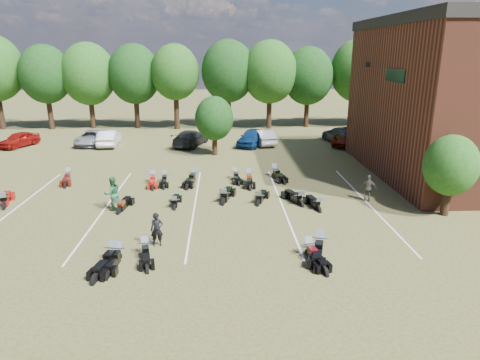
{
  "coord_description": "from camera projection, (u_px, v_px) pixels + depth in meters",
  "views": [
    {
      "loc": [
        -1.43,
        -19.99,
        8.45
      ],
      "look_at": [
        -0.36,
        4.0,
        1.2
      ],
      "focal_mm": 32.0,
      "sensor_mm": 36.0,
      "label": 1
    }
  ],
  "objects": [
    {
      "name": "motorcycle_20",
      "position": [
        275.0,
        177.0,
        29.96
      ],
      "size": [
        1.26,
        2.44,
        1.3
      ],
      "primitive_type": null,
      "rotation": [
        0.0,
        0.0,
        0.23
      ],
      "color": "black",
      "rests_on": "ground"
    },
    {
      "name": "motorcycle_18",
      "position": [
        194.0,
        181.0,
        28.92
      ],
      "size": [
        1.16,
        2.47,
        1.32
      ],
      "primitive_type": null,
      "rotation": [
        0.0,
        0.0,
        -0.18
      ],
      "color": "black",
      "rests_on": "ground"
    },
    {
      "name": "motorcycle_7",
      "position": [
        4.0,
        208.0,
        23.97
      ],
      "size": [
        1.49,
        2.58,
        1.37
      ],
      "primitive_type": null,
      "rotation": [
        0.0,
        0.0,
        3.45
      ],
      "color": "#940A0B",
      "rests_on": "ground"
    },
    {
      "name": "motorcycle_2",
      "position": [
        119.0,
        260.0,
        18.03
      ],
      "size": [
        0.78,
        2.06,
        1.13
      ],
      "primitive_type": null,
      "rotation": [
        0.0,
        0.0,
        -0.07
      ],
      "color": "black",
      "rests_on": "ground"
    },
    {
      "name": "motorcycle_16",
      "position": [
        165.0,
        182.0,
        28.78
      ],
      "size": [
        0.8,
        2.09,
        1.14
      ],
      "primitive_type": null,
      "rotation": [
        0.0,
        0.0,
        0.07
      ],
      "color": "black",
      "rests_on": "ground"
    },
    {
      "name": "motorcycle_8",
      "position": [
        120.0,
        213.0,
        23.29
      ],
      "size": [
        1.01,
        2.26,
        1.22
      ],
      "primitive_type": null,
      "rotation": [
        0.0,
        0.0,
        2.99
      ],
      "color": "black",
      "rests_on": "ground"
    },
    {
      "name": "motorcycle_12",
      "position": [
        318.0,
        211.0,
        23.54
      ],
      "size": [
        1.09,
        2.28,
        1.22
      ],
      "primitive_type": null,
      "rotation": [
        0.0,
        0.0,
        3.33
      ],
      "color": "black",
      "rests_on": "ground"
    },
    {
      "name": "motorcycle_9",
      "position": [
        175.0,
        209.0,
        23.88
      ],
      "size": [
        0.64,
        2.0,
        1.12
      ],
      "primitive_type": null,
      "rotation": [
        0.0,
        0.0,
        3.14
      ],
      "color": "black",
      "rests_on": "ground"
    },
    {
      "name": "ground",
      "position": [
        251.0,
        225.0,
        21.62
      ],
      "size": [
        160.0,
        160.0,
        0.0
      ],
      "primitive_type": "plane",
      "color": "brown",
      "rests_on": "ground"
    },
    {
      "name": "motorcycle_3",
      "position": [
        114.0,
        262.0,
        17.9
      ],
      "size": [
        1.14,
        2.4,
        1.28
      ],
      "primitive_type": null,
      "rotation": [
        0.0,
        0.0,
        -0.18
      ],
      "color": "black",
      "rests_on": "ground"
    },
    {
      "name": "person_green",
      "position": [
        113.0,
        193.0,
        23.48
      ],
      "size": [
        1.17,
        1.1,
        1.91
      ],
      "primitive_type": "imported",
      "rotation": [
        0.0,
        0.0,
        3.7
      ],
      "color": "#225D36",
      "rests_on": "ground"
    },
    {
      "name": "motorcycle_15",
      "position": [
        153.0,
        183.0,
        28.63
      ],
      "size": [
        0.96,
        2.21,
        1.19
      ],
      "primitive_type": null,
      "rotation": [
        0.0,
        0.0,
        0.13
      ],
      "color": "#9F130B",
      "rests_on": "ground"
    },
    {
      "name": "motorcycle_14",
      "position": [
        69.0,
        180.0,
        29.14
      ],
      "size": [
        1.09,
        2.31,
        1.24
      ],
      "primitive_type": null,
      "rotation": [
        0.0,
        0.0,
        0.18
      ],
      "color": "#420D09",
      "rests_on": "ground"
    },
    {
      "name": "motorcycle_4",
      "position": [
        319.0,
        252.0,
        18.78
      ],
      "size": [
        1.43,
        2.52,
        1.34
      ],
      "primitive_type": null,
      "rotation": [
        0.0,
        0.0,
        -0.3
      ],
      "color": "black",
      "rests_on": "ground"
    },
    {
      "name": "motorcycle_19",
      "position": [
        235.0,
        179.0,
        29.46
      ],
      "size": [
        0.9,
        2.08,
        1.12
      ],
      "primitive_type": null,
      "rotation": [
        0.0,
        0.0,
        0.13
      ],
      "color": "black",
      "rests_on": "ground"
    },
    {
      "name": "motorcycle_13",
      "position": [
        300.0,
        206.0,
        24.37
      ],
      "size": [
        1.52,
        2.51,
        1.34
      ],
      "primitive_type": null,
      "rotation": [
        0.0,
        0.0,
        3.48
      ],
      "color": "black",
      "rests_on": "ground"
    },
    {
      "name": "motorcycle_17",
      "position": [
        249.0,
        182.0,
        28.82
      ],
      "size": [
        0.78,
        2.35,
        1.3
      ],
      "primitive_type": null,
      "rotation": [
        0.0,
        0.0,
        -0.01
      ],
      "color": "black",
      "rests_on": "ground"
    },
    {
      "name": "parking_lines",
      "position": [
        195.0,
        206.0,
        24.36
      ],
      "size": [
        20.1,
        14.0,
        0.01
      ],
      "color": "silver",
      "rests_on": "ground"
    },
    {
      "name": "person_black",
      "position": [
        157.0,
        230.0,
        19.16
      ],
      "size": [
        0.62,
        0.46,
        1.56
      ],
      "primitive_type": "imported",
      "rotation": [
        0.0,
        0.0,
        0.16
      ],
      "color": "black",
      "rests_on": "ground"
    },
    {
      "name": "car_0",
      "position": [
        19.0,
        139.0,
        39.2
      ],
      "size": [
        3.0,
        4.31,
        1.36
      ],
      "primitive_type": "imported",
      "rotation": [
        0.0,
        0.0,
        -0.39
      ],
      "color": "maroon",
      "rests_on": "ground"
    },
    {
      "name": "tree_line",
      "position": [
        224.0,
        71.0,
        47.48
      ],
      "size": [
        56.0,
        6.0,
        9.79
      ],
      "color": "black",
      "rests_on": "ground"
    },
    {
      "name": "motorcycle_10",
      "position": [
        224.0,
        204.0,
        24.66
      ],
      "size": [
        1.36,
        2.63,
        1.4
      ],
      "primitive_type": null,
      "rotation": [
        0.0,
        0.0,
        2.91
      ],
      "color": "black",
      "rests_on": "ground"
    },
    {
      "name": "car_1",
      "position": [
        109.0,
        138.0,
        39.66
      ],
      "size": [
        1.86,
        4.55,
        1.47
      ],
      "primitive_type": "imported",
      "rotation": [
        0.0,
        0.0,
        3.21
      ],
      "color": "silver",
      "rests_on": "ground"
    },
    {
      "name": "young_tree_midfield",
      "position": [
        214.0,
        118.0,
        35.46
      ],
      "size": [
        3.2,
        3.2,
        4.7
      ],
      "color": "black",
      "rests_on": "ground"
    },
    {
      "name": "car_6",
      "position": [
        349.0,
        136.0,
        40.05
      ],
      "size": [
        4.62,
        6.2,
        1.57
      ],
      "primitive_type": "imported",
      "rotation": [
        0.0,
        0.0,
        -0.41
      ],
      "color": "#5A1305",
      "rests_on": "ground"
    },
    {
      "name": "car_5",
      "position": [
        263.0,
        137.0,
        40.2
      ],
      "size": [
        2.42,
        4.56,
        1.43
      ],
      "primitive_type": "imported",
      "rotation": [
        0.0,
        0.0,
        3.36
      ],
      "color": "#BBBBB6",
      "rests_on": "ground"
    },
    {
      "name": "car_7",
      "position": [
        341.0,
        135.0,
        40.86
      ],
      "size": [
        2.85,
        5.49,
        1.52
      ],
      "primitive_type": "imported",
      "rotation": [
        0.0,
        0.0,
        3.28
      ],
      "color": "#39393E",
      "rests_on": "ground"
    },
    {
      "name": "motorcycle_1",
      "position": [
        146.0,
        255.0,
        18.49
      ],
      "size": [
        1.06,
        2.14,
        1.14
      ],
      "primitive_type": null,
      "rotation": [
        0.0,
        0.0,
        0.21
      ],
      "color": "black",
      "rests_on": "ground"
    },
    {
      "name": "motorcycle_5",
      "position": [
        309.0,
        256.0,
        18.37
      ],
      "size": [
        1.13,
        2.28,
        1.22
      ],
      "primitive_type": null,
      "rotation": [
        0.0,
        0.0,
        0.21
      ],
      "color": "black",
      "rests_on": "ground"
    },
    {
      "name": "motorcycle_11",
      "position": [
        259.0,
        205.0,
        24.5
      ],
      "size": [
        1.33,
        2.28,
        1.21
      ],
      "primitive_type": null,
      "rotation": [
        0.0,
        0.0,
        2.83
      ],
      "color": "black",
      "rests_on": "ground"
    },
    {
      "name": "car_2",
      "position": [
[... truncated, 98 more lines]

